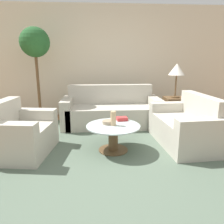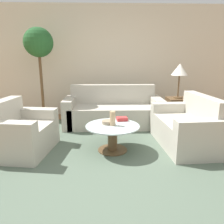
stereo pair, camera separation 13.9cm
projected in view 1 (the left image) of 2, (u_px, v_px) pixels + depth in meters
ground_plane at (120, 177)px, 2.62m from camera, size 14.00×14.00×0.00m
wall_back at (107, 62)px, 5.29m from camera, size 10.00×0.06×2.60m
rug at (113, 150)px, 3.37m from camera, size 3.64×3.52×0.01m
sofa_main at (111, 112)px, 4.60m from camera, size 2.00×0.80×0.83m
armchair at (20, 135)px, 3.21m from camera, size 0.86×1.06×0.79m
loveseat at (187, 128)px, 3.57m from camera, size 0.84×1.38×0.81m
coffee_table at (113, 134)px, 3.30m from camera, size 0.81×0.81×0.41m
side_table at (174, 112)px, 4.54m from camera, size 0.40×0.40×0.60m
table_lamp at (177, 70)px, 4.33m from camera, size 0.32×0.32×0.68m
potted_plant at (36, 57)px, 4.48m from camera, size 0.60×0.60×2.00m
vase at (113, 118)px, 3.24m from camera, size 0.08×0.08×0.21m
bowl at (108, 122)px, 3.33m from camera, size 0.18×0.18×0.05m
book_stack at (122, 119)px, 3.52m from camera, size 0.18×0.15×0.05m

